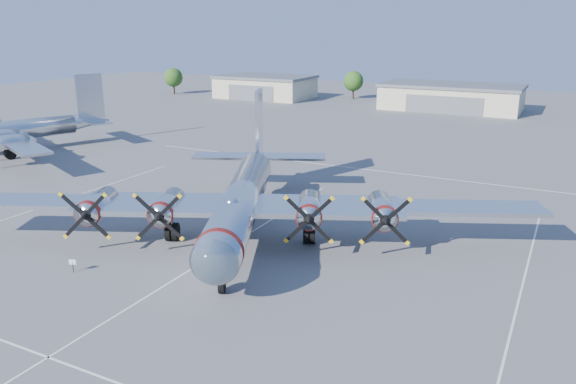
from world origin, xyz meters
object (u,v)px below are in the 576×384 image
at_px(bomber_west, 15,152).
at_px(info_placard, 73,263).
at_px(main_bomber_b29, 244,233).
at_px(tree_far_west, 173,77).
at_px(hangar_center, 451,97).
at_px(hangar_west, 265,87).
at_px(tree_west, 353,81).

relative_size(bomber_west, info_placard, 38.81).
bearing_deg(bomber_west, main_bomber_b29, 8.03).
bearing_deg(tree_far_west, info_placard, -55.58).
distance_m(main_bomber_b29, bomber_west, 47.67).
bearing_deg(info_placard, hangar_center, 64.79).
distance_m(hangar_center, main_bomber_b29, 82.93).
relative_size(hangar_center, info_placard, 28.52).
relative_size(hangar_west, info_placard, 22.54).
distance_m(hangar_west, main_bomber_b29, 94.10).
relative_size(hangar_west, main_bomber_b29, 0.47).
xyz_separation_m(hangar_center, main_bomber_b29, (-0.52, -82.88, -2.71)).
bearing_deg(info_placard, tree_far_west, 103.59).
distance_m(hangar_west, info_placard, 102.65).
height_order(tree_far_west, main_bomber_b29, tree_far_west).
xyz_separation_m(tree_far_west, info_placard, (62.70, -91.50, -3.52)).
distance_m(tree_west, info_placard, 105.06).
height_order(hangar_west, tree_west, tree_west).
height_order(main_bomber_b29, bomber_west, main_bomber_b29).
relative_size(hangar_west, tree_far_west, 3.40).
xyz_separation_m(tree_far_west, tree_west, (45.00, 12.00, 0.00)).
bearing_deg(bomber_west, tree_far_west, 133.38).
bearing_deg(tree_far_west, tree_west, 14.93).
xyz_separation_m(hangar_west, tree_far_west, (-25.00, -3.96, 1.51)).
height_order(bomber_west, info_placard, bomber_west).
height_order(hangar_center, tree_west, tree_west).
relative_size(hangar_west, hangar_center, 0.79).
height_order(main_bomber_b29, info_placard, main_bomber_b29).
xyz_separation_m(hangar_west, info_placard, (37.70, -95.46, -2.01)).
bearing_deg(bomber_west, hangar_center, 80.17).
bearing_deg(main_bomber_b29, tree_west, 80.92).
height_order(tree_west, info_placard, tree_west).
xyz_separation_m(hangar_center, info_placard, (-7.30, -95.46, -2.01)).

